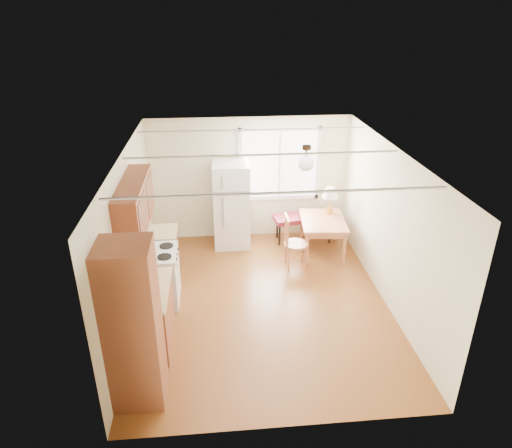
{
  "coord_description": "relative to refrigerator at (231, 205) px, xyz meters",
  "views": [
    {
      "loc": [
        -0.7,
        -6.2,
        4.32
      ],
      "look_at": [
        -0.05,
        0.55,
        1.15
      ],
      "focal_mm": 32.0,
      "sensor_mm": 36.0,
      "label": 1
    }
  ],
  "objects": [
    {
      "name": "kitchen_run",
      "position": [
        -1.32,
        -2.75,
        -0.01
      ],
      "size": [
        0.65,
        3.4,
        2.2
      ],
      "color": "brown",
      "rests_on": "ground"
    },
    {
      "name": "table_lamp",
      "position": [
        1.92,
        -0.22,
        0.23
      ],
      "size": [
        0.31,
        0.31,
        0.54
      ],
      "rotation": [
        0.0,
        0.0,
        0.28
      ],
      "color": "gold",
      "rests_on": "dining_table"
    },
    {
      "name": "room_shell",
      "position": [
        0.39,
        -2.12,
        0.39
      ],
      "size": [
        4.6,
        5.6,
        2.62
      ],
      "color": "#5D2F13",
      "rests_on": "ground"
    },
    {
      "name": "bench",
      "position": [
        1.47,
        0.0,
        -0.35
      ],
      "size": [
        1.3,
        0.65,
        0.57
      ],
      "rotation": [
        0.0,
        0.0,
        0.16
      ],
      "color": "maroon",
      "rests_on": "ground"
    },
    {
      "name": "pendant_light",
      "position": [
        1.09,
        -1.72,
        1.38
      ],
      "size": [
        0.26,
        0.26,
        0.4
      ],
      "color": "#2E2014",
      "rests_on": "room_shell"
    },
    {
      "name": "refrigerator",
      "position": [
        0.0,
        0.0,
        0.0
      ],
      "size": [
        0.72,
        0.74,
        1.71
      ],
      "rotation": [
        0.0,
        0.0,
        -0.02
      ],
      "color": "white",
      "rests_on": "ground"
    },
    {
      "name": "chair",
      "position": [
        1.03,
        -1.03,
        -0.28
      ],
      "size": [
        0.44,
        0.44,
        1.0
      ],
      "rotation": [
        0.0,
        0.0,
        0.0
      ],
      "color": "#AA6341",
      "rests_on": "ground"
    },
    {
      "name": "dining_table",
      "position": [
        1.73,
        -0.52,
        -0.27
      ],
      "size": [
        0.93,
        1.18,
        0.69
      ],
      "rotation": [
        0.0,
        0.0,
        -0.09
      ],
      "color": "#AA6341",
      "rests_on": "ground"
    },
    {
      "name": "kettle",
      "position": [
        -1.39,
        -2.84,
        0.14
      ],
      "size": [
        0.13,
        0.13,
        0.24
      ],
      "color": "red",
      "rests_on": "kitchen_run"
    },
    {
      "name": "window_unit",
      "position": [
        0.99,
        0.35,
        0.69
      ],
      "size": [
        1.64,
        0.05,
        1.51
      ],
      "color": "white",
      "rests_on": "room_shell"
    },
    {
      "name": "coffee_maker",
      "position": [
        -1.33,
        -3.39,
        0.19
      ],
      "size": [
        0.23,
        0.28,
        0.4
      ],
      "rotation": [
        0.0,
        0.0,
        -0.13
      ],
      "color": "black",
      "rests_on": "kitchen_run"
    }
  ]
}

